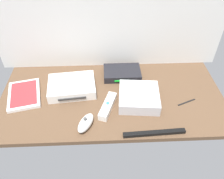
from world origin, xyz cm
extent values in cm
cube|color=brown|center=(0.00, 0.00, -1.00)|extent=(100.00, 48.00, 2.00)
cube|color=silver|center=(0.00, 24.60, 32.00)|extent=(110.00, 1.20, 64.00)
cube|color=white|center=(-18.21, 4.99, 2.20)|extent=(22.48, 18.00, 4.40)
cube|color=#2D2D2D|center=(-17.39, -3.17, 2.20)|extent=(12.00, 1.79, 0.80)
cube|color=silver|center=(11.47, -3.79, 2.50)|extent=(18.52, 18.52, 5.00)
cube|color=silver|center=(11.47, -3.79, 5.15)|extent=(17.78, 17.78, 0.30)
cube|color=white|center=(-39.45, 2.01, 0.70)|extent=(17.44, 21.52, 1.40)
cube|color=#B72D33|center=(-39.45, 2.01, 1.48)|extent=(14.47, 18.39, 0.16)
cube|color=black|center=(5.60, 14.58, 1.70)|extent=(18.04, 12.07, 3.40)
cube|color=#19D833|center=(5.58, 8.38, 1.70)|extent=(8.00, 0.43, 0.60)
cube|color=white|center=(-2.12, -7.57, 1.50)|extent=(8.36, 15.15, 3.00)
cylinder|color=#387FDB|center=(-2.12, -7.57, 3.20)|extent=(1.40, 1.40, 0.40)
ellipsoid|color=white|center=(-11.01, -16.79, 2.00)|extent=(8.31, 10.92, 4.00)
sphere|color=#4C4C4C|center=(-11.01, -16.79, 4.40)|extent=(1.40, 1.40, 1.40)
cube|color=black|center=(15.15, -21.80, 0.70)|extent=(24.06, 2.97, 1.40)
cylinder|color=black|center=(32.43, -5.40, 0.35)|extent=(8.59, 4.08, 0.70)
camera|label=1|loc=(-3.31, -74.84, 71.36)|focal=36.83mm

